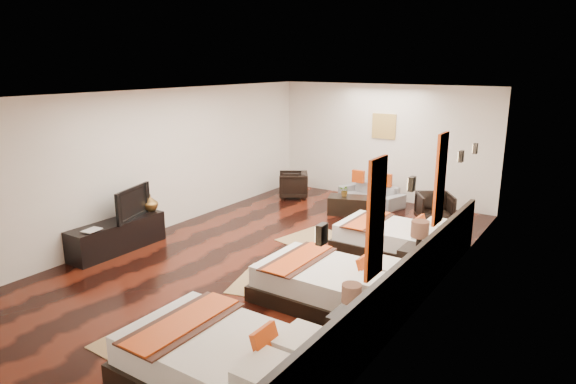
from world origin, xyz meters
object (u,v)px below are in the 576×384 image
Objects in this scene: tv_console at (117,236)px; sofa at (371,194)px; figurine at (150,203)px; coffee_table at (351,205)px; bed_near at (227,363)px; bed_mid at (334,285)px; bed_far at (396,239)px; armchair_left at (293,185)px; nightstand_a at (350,328)px; nightstand_b at (418,261)px; tv at (128,203)px; book at (87,230)px; armchair_right at (434,208)px; table_plant at (345,191)px.

sofa is at bearing 65.13° from tv_console.
figurine is 0.32× the size of coffee_table.
bed_near is at bearing -24.55° from tv_console.
bed_near is 1.23× the size of tv_console.
tv_console is (-4.20, -0.36, 0.00)m from bed_mid.
armchair_left is at bearing 149.02° from bed_far.
bed_far is 4.97m from tv_console.
tv_console is at bearing -90.00° from figurine.
nightstand_a reaches higher than sofa.
nightstand_b is at bearing -53.41° from bed_far.
tv is (-4.89, -1.39, 0.49)m from nightstand_b.
nightstand_b reaches higher than bed_near.
armchair_left is (-4.31, 5.41, 0.03)m from nightstand_a.
bed_mid reaches higher than bed_far.
bed_mid reaches higher than sofa.
sofa is at bearing 67.34° from book.
sofa is at bearing 126.61° from armchair_right.
bed_mid reaches higher than tv_console.
table_plant is at bearing -47.12° from tv.
bed_mid is 2.95× the size of armchair_left.
sofa is (2.49, 5.37, -0.04)m from tv_console.
bed_far is at bearing -41.15° from table_plant.
coffee_table is (-1.70, 1.66, -0.06)m from bed_far.
tv_console is at bearing 172.92° from nightstand_a.
armchair_left is at bearing 83.30° from book.
nightstand_b is (0.75, 1.30, 0.07)m from bed_mid.
table_plant is at bearing 106.65° from bed_near.
table_plant is at bearing 56.17° from figurine.
figurine is at bearing 90.00° from book.
nightstand_b is 0.99× the size of tv.
bed_near is at bearing -17.50° from book.
coffee_table is (0.00, -1.05, -0.04)m from sofa.
tv is at bearing 79.04° from tv_console.
book is 5.41m from table_plant.
bed_far is at bearing -77.30° from tv.
book is at bearing 159.22° from tv.
book is (-0.05, -0.85, -0.28)m from tv.
nightstand_a is at bearing -0.24° from book.
armchair_right is (1.74, -0.66, 0.09)m from sofa.
tv reaches higher than armchair_right.
bed_mid is 6.97× the size of book.
tv_console is 5.57× the size of figurine.
nightstand_b is at bearing 9.97° from figurine.
bed_near is 3.65m from nightstand_b.
armchair_right is (-0.71, 3.06, -0.03)m from nightstand_b.
nightstand_b is 0.61× the size of sofa.
bed_far is 1.26m from nightstand_b.
bed_far reaches higher than armchair_right.
sofa is 2.28× the size of armchair_left.
armchair_right is at bearing 89.54° from bed_mid.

